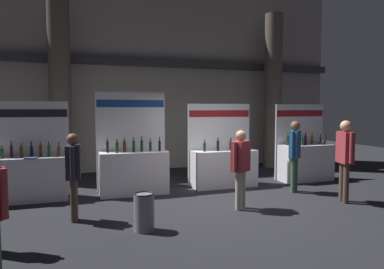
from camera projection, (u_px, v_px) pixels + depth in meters
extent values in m
plane|color=black|center=(228.00, 204.00, 7.65)|extent=(24.86, 24.86, 0.00)
cube|color=gray|center=(169.00, 74.00, 12.11)|extent=(12.43, 0.25, 6.54)
cube|color=#2D2D33|center=(172.00, 64.00, 11.79)|extent=(12.43, 0.20, 0.24)
cylinder|color=#51473D|center=(60.00, 88.00, 10.11)|extent=(0.62, 0.62, 5.38)
cylinder|color=#51473D|center=(273.00, 91.00, 12.36)|extent=(0.62, 0.62, 5.38)
cube|color=white|center=(27.00, 179.00, 7.84)|extent=(1.72, 0.60, 1.00)
cube|color=white|center=(28.00, 150.00, 8.11)|extent=(1.81, 0.04, 2.26)
cube|color=black|center=(27.00, 113.00, 8.03)|extent=(1.76, 0.01, 0.18)
cylinder|color=#19381E|center=(2.00, 154.00, 7.59)|extent=(0.07, 0.07, 0.22)
cylinder|color=#19381E|center=(2.00, 147.00, 7.58)|extent=(0.03, 0.03, 0.07)
cylinder|color=gold|center=(1.00, 145.00, 7.57)|extent=(0.03, 0.03, 0.02)
cylinder|color=black|center=(12.00, 152.00, 7.72)|extent=(0.06, 0.06, 0.28)
cylinder|color=black|center=(11.00, 143.00, 7.71)|extent=(0.03, 0.03, 0.09)
cylinder|color=black|center=(11.00, 141.00, 7.70)|extent=(0.03, 0.03, 0.02)
cylinder|color=#472D14|center=(21.00, 152.00, 7.75)|extent=(0.07, 0.07, 0.23)
cylinder|color=#472D14|center=(21.00, 146.00, 7.74)|extent=(0.03, 0.03, 0.07)
cylinder|color=red|center=(21.00, 144.00, 7.73)|extent=(0.03, 0.03, 0.02)
cylinder|color=black|center=(32.00, 151.00, 7.90)|extent=(0.07, 0.07, 0.24)
cylinder|color=black|center=(31.00, 144.00, 7.88)|extent=(0.03, 0.03, 0.09)
cylinder|color=black|center=(31.00, 142.00, 7.88)|extent=(0.03, 0.03, 0.02)
cylinder|color=#472D14|center=(41.00, 151.00, 7.91)|extent=(0.06, 0.06, 0.26)
cylinder|color=#472D14|center=(40.00, 144.00, 7.90)|extent=(0.03, 0.03, 0.07)
cylinder|color=red|center=(40.00, 142.00, 7.90)|extent=(0.03, 0.03, 0.02)
cylinder|color=#19381E|center=(49.00, 151.00, 7.87)|extent=(0.06, 0.06, 0.26)
cylinder|color=#19381E|center=(49.00, 143.00, 7.85)|extent=(0.03, 0.03, 0.09)
cylinder|color=gold|center=(49.00, 141.00, 7.85)|extent=(0.03, 0.03, 0.02)
cylinder|color=#472D14|center=(59.00, 152.00, 7.92)|extent=(0.07, 0.07, 0.22)
cylinder|color=#472D14|center=(58.00, 145.00, 7.91)|extent=(0.03, 0.03, 0.09)
cylinder|color=black|center=(58.00, 142.00, 7.91)|extent=(0.03, 0.03, 0.02)
cube|color=#334772|center=(32.00, 158.00, 7.68)|extent=(0.32, 0.38, 0.02)
cube|color=white|center=(134.00, 173.00, 8.49)|extent=(1.64, 0.60, 1.04)
cube|color=white|center=(131.00, 142.00, 8.76)|extent=(1.72, 0.04, 2.50)
cube|color=navy|center=(131.00, 104.00, 8.67)|extent=(1.67, 0.01, 0.18)
cylinder|color=black|center=(107.00, 147.00, 8.27)|extent=(0.06, 0.06, 0.27)
cylinder|color=black|center=(107.00, 140.00, 8.26)|extent=(0.03, 0.03, 0.07)
cylinder|color=gold|center=(107.00, 138.00, 8.25)|extent=(0.03, 0.03, 0.02)
cylinder|color=#19381E|center=(117.00, 147.00, 8.26)|extent=(0.07, 0.07, 0.25)
cylinder|color=#19381E|center=(117.00, 141.00, 8.25)|extent=(0.03, 0.03, 0.07)
cylinder|color=red|center=(117.00, 139.00, 8.24)|extent=(0.03, 0.03, 0.02)
cylinder|color=#472D14|center=(124.00, 147.00, 8.37)|extent=(0.08, 0.08, 0.26)
cylinder|color=#472D14|center=(124.00, 140.00, 8.36)|extent=(0.03, 0.03, 0.07)
cylinder|color=gold|center=(124.00, 138.00, 8.35)|extent=(0.03, 0.03, 0.02)
cylinder|color=#19381E|center=(134.00, 146.00, 8.42)|extent=(0.07, 0.07, 0.26)
cylinder|color=#19381E|center=(134.00, 140.00, 8.41)|extent=(0.03, 0.03, 0.06)
cylinder|color=black|center=(134.00, 138.00, 8.41)|extent=(0.03, 0.03, 0.02)
cylinder|color=#19381E|center=(142.00, 146.00, 8.50)|extent=(0.07, 0.07, 0.27)
cylinder|color=#19381E|center=(142.00, 139.00, 8.49)|extent=(0.03, 0.03, 0.08)
cylinder|color=black|center=(142.00, 137.00, 8.48)|extent=(0.03, 0.03, 0.02)
cylinder|color=#19381E|center=(150.00, 146.00, 8.63)|extent=(0.06, 0.06, 0.22)
cylinder|color=#19381E|center=(150.00, 140.00, 8.62)|extent=(0.03, 0.03, 0.08)
cylinder|color=gold|center=(150.00, 138.00, 8.62)|extent=(0.03, 0.03, 0.02)
cylinder|color=black|center=(160.00, 146.00, 8.56)|extent=(0.06, 0.06, 0.25)
cylinder|color=black|center=(160.00, 139.00, 8.54)|extent=(0.03, 0.03, 0.08)
cylinder|color=red|center=(160.00, 137.00, 8.54)|extent=(0.03, 0.03, 0.02)
cube|color=white|center=(224.00, 169.00, 9.31)|extent=(1.72, 0.60, 0.98)
cube|color=white|center=(219.00, 144.00, 9.58)|extent=(1.81, 0.04, 2.21)
cube|color=maroon|center=(220.00, 114.00, 9.50)|extent=(1.76, 0.01, 0.18)
cylinder|color=#19381E|center=(205.00, 147.00, 9.00)|extent=(0.07, 0.07, 0.22)
cylinder|color=#19381E|center=(205.00, 142.00, 8.99)|extent=(0.03, 0.03, 0.08)
cylinder|color=red|center=(205.00, 140.00, 8.99)|extent=(0.03, 0.03, 0.02)
cylinder|color=black|center=(218.00, 146.00, 9.19)|extent=(0.07, 0.07, 0.27)
cylinder|color=black|center=(218.00, 139.00, 9.17)|extent=(0.03, 0.03, 0.07)
cylinder|color=gold|center=(218.00, 138.00, 9.17)|extent=(0.03, 0.03, 0.02)
cylinder|color=black|center=(231.00, 146.00, 9.35)|extent=(0.07, 0.07, 0.24)
cylinder|color=black|center=(231.00, 140.00, 9.34)|extent=(0.03, 0.03, 0.09)
cylinder|color=gold|center=(231.00, 138.00, 9.34)|extent=(0.03, 0.03, 0.02)
cylinder|color=#19381E|center=(243.00, 145.00, 9.52)|extent=(0.07, 0.07, 0.24)
cylinder|color=#19381E|center=(243.00, 139.00, 9.51)|extent=(0.03, 0.03, 0.07)
cylinder|color=gold|center=(243.00, 138.00, 9.50)|extent=(0.03, 0.03, 0.02)
cube|color=white|center=(306.00, 163.00, 10.09)|extent=(1.54, 0.60, 1.04)
cube|color=white|center=(299.00, 142.00, 10.37)|extent=(1.62, 0.04, 2.21)
cube|color=maroon|center=(300.00, 113.00, 10.28)|extent=(1.57, 0.01, 0.18)
cylinder|color=#19381E|center=(288.00, 141.00, 9.89)|extent=(0.07, 0.07, 0.26)
cylinder|color=#19381E|center=(288.00, 135.00, 9.88)|extent=(0.03, 0.03, 0.08)
cylinder|color=red|center=(288.00, 133.00, 9.88)|extent=(0.03, 0.03, 0.02)
cylinder|color=black|center=(297.00, 141.00, 9.84)|extent=(0.06, 0.06, 0.26)
cylinder|color=black|center=(297.00, 135.00, 9.82)|extent=(0.03, 0.03, 0.06)
cylinder|color=red|center=(297.00, 134.00, 9.82)|extent=(0.03, 0.03, 0.02)
cylinder|color=#19381E|center=(302.00, 141.00, 9.89)|extent=(0.06, 0.06, 0.22)
cylinder|color=#19381E|center=(302.00, 136.00, 9.88)|extent=(0.03, 0.03, 0.06)
cylinder|color=black|center=(302.00, 135.00, 9.88)|extent=(0.03, 0.03, 0.02)
cylinder|color=black|center=(305.00, 140.00, 10.10)|extent=(0.07, 0.07, 0.26)
cylinder|color=black|center=(306.00, 134.00, 10.09)|extent=(0.03, 0.03, 0.09)
cylinder|color=gold|center=(306.00, 132.00, 10.09)|extent=(0.03, 0.03, 0.02)
cylinder|color=#472D14|center=(312.00, 140.00, 10.12)|extent=(0.07, 0.07, 0.25)
cylinder|color=#472D14|center=(312.00, 134.00, 10.11)|extent=(0.03, 0.03, 0.08)
cylinder|color=gold|center=(312.00, 133.00, 10.11)|extent=(0.03, 0.03, 0.02)
cylinder|color=black|center=(320.00, 141.00, 10.08)|extent=(0.07, 0.07, 0.22)
cylinder|color=black|center=(320.00, 136.00, 10.07)|extent=(0.03, 0.03, 0.07)
cylinder|color=black|center=(320.00, 134.00, 10.07)|extent=(0.03, 0.03, 0.02)
cylinder|color=#472D14|center=(325.00, 140.00, 10.14)|extent=(0.06, 0.06, 0.27)
cylinder|color=#472D14|center=(325.00, 134.00, 10.13)|extent=(0.03, 0.03, 0.08)
cylinder|color=red|center=(325.00, 132.00, 10.13)|extent=(0.03, 0.03, 0.02)
cylinder|color=slate|center=(144.00, 213.00, 5.95)|extent=(0.35, 0.35, 0.63)
torus|color=black|center=(144.00, 194.00, 5.92)|extent=(0.35, 0.35, 0.02)
cylinder|color=#33563D|center=(293.00, 175.00, 8.65)|extent=(0.12, 0.12, 0.86)
cylinder|color=#33563D|center=(295.00, 174.00, 8.78)|extent=(0.12, 0.12, 0.86)
cube|color=navy|center=(295.00, 144.00, 8.66)|extent=(0.39, 0.37, 0.68)
sphere|color=brown|center=(295.00, 126.00, 8.63)|extent=(0.24, 0.24, 0.24)
cylinder|color=navy|center=(292.00, 144.00, 8.48)|extent=(0.08, 0.08, 0.64)
cylinder|color=navy|center=(297.00, 143.00, 8.84)|extent=(0.08, 0.08, 0.64)
cylinder|color=maroon|center=(4.00, 194.00, 4.01)|extent=(0.08, 0.08, 0.59)
cylinder|color=#47382D|center=(74.00, 199.00, 6.54)|extent=(0.12, 0.12, 0.79)
cylinder|color=#47382D|center=(74.00, 201.00, 6.40)|extent=(0.12, 0.12, 0.79)
cube|color=#23232D|center=(73.00, 162.00, 6.41)|extent=(0.28, 0.35, 0.62)
sphere|color=brown|center=(73.00, 139.00, 6.38)|extent=(0.22, 0.22, 0.22)
cylinder|color=#23232D|center=(74.00, 160.00, 6.62)|extent=(0.08, 0.08, 0.59)
cylinder|color=#23232D|center=(72.00, 163.00, 6.21)|extent=(0.08, 0.08, 0.59)
cylinder|color=#47382D|center=(346.00, 183.00, 7.67)|extent=(0.12, 0.12, 0.88)
cylinder|color=#47382D|center=(342.00, 182.00, 7.86)|extent=(0.12, 0.12, 0.88)
cube|color=maroon|center=(345.00, 147.00, 7.71)|extent=(0.32, 0.49, 0.70)
sphere|color=tan|center=(346.00, 126.00, 7.67)|extent=(0.24, 0.24, 0.24)
cylinder|color=maroon|center=(351.00, 148.00, 7.44)|extent=(0.08, 0.08, 0.66)
cylinder|color=maroon|center=(339.00, 145.00, 7.98)|extent=(0.08, 0.08, 0.66)
cylinder|color=#ADA393|center=(238.00, 191.00, 7.16)|extent=(0.12, 0.12, 0.79)
cylinder|color=#ADA393|center=(242.00, 189.00, 7.31)|extent=(0.12, 0.12, 0.79)
cube|color=maroon|center=(241.00, 156.00, 7.18)|extent=(0.48, 0.44, 0.63)
sphere|color=tan|center=(241.00, 136.00, 7.15)|extent=(0.22, 0.22, 0.22)
cylinder|color=maroon|center=(235.00, 157.00, 6.97)|extent=(0.08, 0.08, 0.60)
cylinder|color=maroon|center=(246.00, 154.00, 7.38)|extent=(0.08, 0.08, 0.60)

